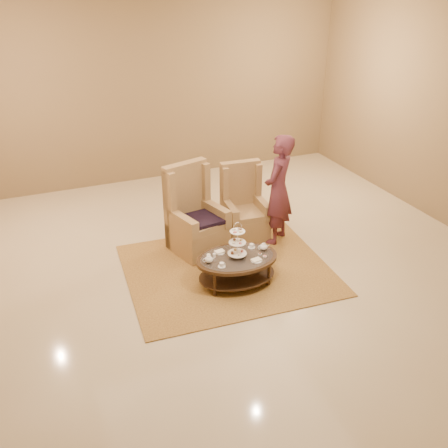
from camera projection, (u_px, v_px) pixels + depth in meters
name	position (u px, v px, depth m)	size (l,w,h in m)	color
ground	(230.00, 272.00, 7.23)	(8.00, 8.00, 0.00)	beige
ceiling	(230.00, 272.00, 7.23)	(8.00, 8.00, 0.02)	silver
wall_back	(150.00, 93.00, 9.71)	(8.00, 0.04, 3.50)	olive
rug	(227.00, 269.00, 7.28)	(3.02, 2.57, 0.02)	#AE8A3D
tea_table	(237.00, 262.00, 6.82)	(1.18, 0.85, 0.95)	black
armchair_left	(194.00, 222.00, 7.64)	(0.91, 0.93, 1.36)	#9F7B4B
armchair_right	(243.00, 212.00, 8.07)	(0.70, 0.73, 1.21)	#9F7B4B
person	(278.00, 190.00, 7.67)	(0.76, 0.74, 1.76)	#562530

